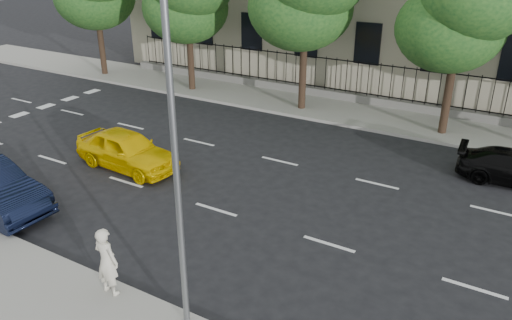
{
  "coord_description": "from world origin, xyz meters",
  "views": [
    {
      "loc": [
        8.35,
        -9.19,
        8.22
      ],
      "look_at": [
        1.24,
        3.0,
        1.88
      ],
      "focal_mm": 35.0,
      "sensor_mm": 36.0,
      "label": 1
    }
  ],
  "objects": [
    {
      "name": "yellow_taxi",
      "position": [
        -4.82,
        3.51,
        0.75
      ],
      "size": [
        4.48,
        2.03,
        1.49
      ],
      "primitive_type": "imported",
      "rotation": [
        0.0,
        0.0,
        1.51
      ],
      "color": "#F2C500",
      "rests_on": "ground"
    },
    {
      "name": "woman_near",
      "position": [
        0.21,
        -2.4,
        1.06
      ],
      "size": [
        0.68,
        0.45,
        1.82
      ],
      "primitive_type": "imported",
      "rotation": [
        0.0,
        0.0,
        3.12
      ],
      "color": "beige",
      "rests_on": "near_sidewalk"
    },
    {
      "name": "lane_markings",
      "position": [
        0.0,
        4.75,
        0.01
      ],
      "size": [
        49.6,
        4.62,
        0.01
      ],
      "primitive_type": null,
      "color": "silver",
      "rests_on": "ground"
    },
    {
      "name": "far_sidewalk",
      "position": [
        0.0,
        14.0,
        0.07
      ],
      "size": [
        60.0,
        4.0,
        0.15
      ],
      "primitive_type": "cube",
      "color": "gray",
      "rests_on": "ground"
    },
    {
      "name": "iron_fence",
      "position": [
        0.0,
        15.7,
        0.65
      ],
      "size": [
        30.0,
        0.5,
        2.2
      ],
      "color": "slate",
      "rests_on": "far_sidewalk"
    },
    {
      "name": "tree_d",
      "position": [
        5.04,
        13.36,
        5.84
      ],
      "size": [
        5.34,
        4.94,
        8.84
      ],
      "color": "#382619",
      "rests_on": "far_sidewalk"
    },
    {
      "name": "ground",
      "position": [
        0.0,
        0.0,
        0.0
      ],
      "size": [
        120.0,
        120.0,
        0.0
      ],
      "primitive_type": "plane",
      "color": "black",
      "rests_on": "ground"
    },
    {
      "name": "street_light",
      "position": [
        2.5,
        -1.77,
        5.15
      ],
      "size": [
        0.25,
        3.32,
        8.05
      ],
      "color": "slate",
      "rests_on": "near_sidewalk"
    },
    {
      "name": "crosswalk",
      "position": [
        -14.0,
        4.6,
        0.01
      ],
      "size": [
        0.5,
        12.1,
        0.01
      ],
      "primitive_type": null,
      "color": "silver",
      "rests_on": "ground"
    }
  ]
}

